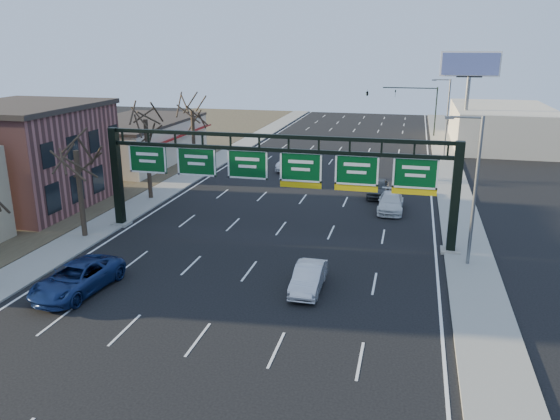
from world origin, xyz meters
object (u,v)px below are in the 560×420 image
(sign_gantry, at_px, (276,172))
(car_blue_suv, at_px, (77,278))
(car_silver_sedan, at_px, (308,278))
(car_white_wagon, at_px, (391,202))

(sign_gantry, relative_size, car_blue_suv, 4.30)
(car_silver_sedan, bearing_deg, car_white_wagon, 76.91)
(car_blue_suv, bearing_deg, car_silver_sedan, 20.64)
(sign_gantry, xyz_separation_m, car_blue_suv, (-8.33, -10.86, -3.83))
(sign_gantry, distance_m, car_blue_suv, 14.21)
(car_blue_suv, relative_size, car_white_wagon, 1.18)
(car_silver_sedan, bearing_deg, sign_gantry, 115.53)
(sign_gantry, xyz_separation_m, car_white_wagon, (7.34, 8.34, -3.93))
(car_blue_suv, distance_m, car_silver_sedan, 12.47)
(car_blue_suv, bearing_deg, car_white_wagon, 56.59)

